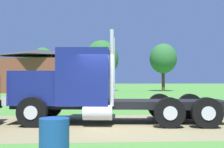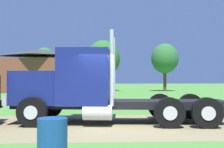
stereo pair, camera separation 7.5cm
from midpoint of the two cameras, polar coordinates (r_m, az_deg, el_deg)
ground_plane at (r=10.24m, az=0.74°, el=-10.28°), size 200.00×200.00×0.00m
dirt_track at (r=10.24m, az=0.74°, el=-10.26°), size 120.00×5.56×0.01m
truck_foreground_white at (r=10.83m, az=-5.07°, el=-2.84°), size 8.14×3.29×3.38m
steel_barrel at (r=5.52m, az=-11.54°, el=-13.41°), size 0.56×0.56×0.91m
shed_building at (r=36.87m, az=-14.41°, el=0.47°), size 9.86×6.11×5.45m
tree_mid at (r=44.82m, az=-13.40°, el=2.79°), size 3.38×3.38×6.56m
tree_right at (r=40.14m, az=-1.76°, el=3.04°), size 4.82×4.82×7.20m
tree_far_right at (r=40.12m, az=10.66°, el=3.07°), size 3.79×3.79×6.65m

